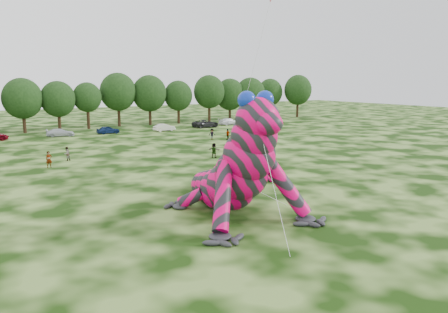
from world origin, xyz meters
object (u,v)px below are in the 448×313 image
Objects in this scene: car_3 at (60,133)px; tree_12 at (178,102)px; tree_7 at (23,106)px; car_6 at (206,123)px; tree_15 at (250,98)px; spectator_3 at (228,134)px; tree_14 at (230,99)px; tree_16 at (270,98)px; tree_17 at (298,96)px; flying_kite at (268,9)px; tree_8 at (58,106)px; tree_11 at (150,100)px; spectator_5 at (214,150)px; spectator_1 at (67,154)px; car_4 at (108,130)px; tree_10 at (118,100)px; car_7 at (229,121)px; tree_9 at (88,106)px; spectator_0 at (49,160)px; tree_13 at (209,99)px; car_5 at (164,127)px; inflatable_gecko at (223,150)px; spectator_2 at (212,134)px.

tree_12 is at bearing -61.19° from car_3.
car_6 is at bearing -15.77° from tree_7.
tree_15 is 35.55m from spectator_3.
tree_16 is (11.99, 0.65, -0.01)m from tree_14.
flying_kite is at bearing -133.99° from tree_17.
tree_8 is 0.89× the size of tree_11.
tree_8 is at bearing -20.39° from spectator_5.
tree_11 is 6.22× the size of spectator_1.
spectator_3 is (19.64, -25.99, -3.66)m from tree_8.
car_4 is 19.12m from car_6.
tree_12 is at bearing -176.33° from tree_16.
tree_11 is at bearing 29.84° from car_6.
tree_10 is 26.07m from tree_14.
tree_14 is 2.03× the size of car_7.
tree_7 is 1.06× the size of tree_8.
spectator_1 is at bearing -146.28° from tree_15.
spectator_3 is at bearing -143.34° from car_4.
car_3 is 1.14× the size of car_4.
tree_9 reaches higher than spectator_3.
spectator_0 is at bearing -103.12° from tree_8.
tree_14 is 5.81× the size of spectator_1.
car_7 is (33.32, 1.11, 0.04)m from car_3.
flying_kite is at bearing -152.88° from car_3.
tree_8 is 5.48× the size of spectator_3.
tree_8 is 11.75m from tree_10.
spectator_5 is at bearing 136.03° from car_7.
tree_13 is at bearing 66.60° from flying_kite.
car_5 is (-8.37, -11.30, -3.83)m from tree_12.
car_5 is at bearing -45.86° from tree_9.
car_3 is at bearing 83.00° from car_6.
tree_16 is at bearing -77.06° from car_4.
tree_11 is 2.29× the size of car_3.
inflatable_gecko is 36.72m from spectator_2.
tree_15 is at bearing -167.07° from tree_16.
tree_11 is at bearing -51.24° from car_4.
tree_10 is 13.65m from car_5.
tree_11 is at bearing -54.61° from car_3.
car_3 is at bearing 93.29° from inflatable_gecko.
tree_7 is 5.87m from tree_8.
tree_7 is at bearing -179.50° from tree_13.
flying_kite is at bearing -105.59° from tree_12.
tree_7 is at bearing -177.35° from tree_16.
tree_8 is 11.42m from car_4.
car_5 is 2.38× the size of spectator_2.
car_3 is (-12.44, 38.91, -15.31)m from flying_kite.
spectator_1 is (-15.38, 7.05, -0.07)m from spectator_5.
tree_9 reaches higher than car_6.
spectator_5 is (-9.82, -12.49, 0.06)m from spectator_3.
tree_9 is at bearing -28.95° from car_3.
car_3 is at bearing -128.33° from tree_9.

